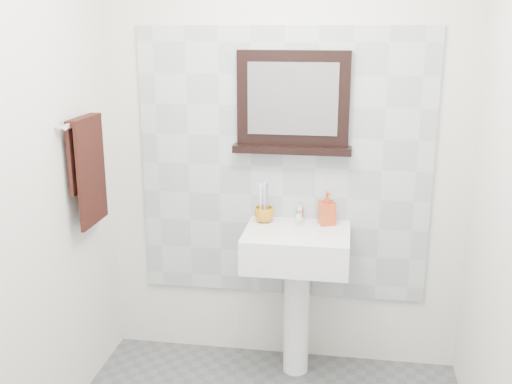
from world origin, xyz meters
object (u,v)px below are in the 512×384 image
toothbrush_cup (264,215)px  pedestal_sink (297,263)px  hand_towel (88,163)px  soap_dispenser (327,208)px  framed_mirror (293,105)px

toothbrush_cup → pedestal_sink: bearing=-29.1°
pedestal_sink → hand_towel: 1.20m
soap_dispenser → framed_mirror: size_ratio=0.29×
framed_mirror → hand_towel: 1.10m
toothbrush_cup → framed_mirror: framed_mirror is taller
framed_mirror → soap_dispenser: bearing=-17.7°
framed_mirror → pedestal_sink: bearing=-74.6°
soap_dispenser → hand_towel: hand_towel is taller
hand_towel → framed_mirror: bearing=21.8°
hand_towel → pedestal_sink: bearing=11.4°
toothbrush_cup → soap_dispenser: (0.34, 0.02, 0.05)m
soap_dispenser → toothbrush_cup: bearing=163.4°
hand_towel → soap_dispenser: bearing=15.7°
toothbrush_cup → framed_mirror: bearing=29.4°
pedestal_sink → hand_towel: (-1.04, -0.21, 0.56)m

